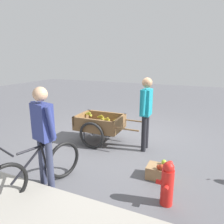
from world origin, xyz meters
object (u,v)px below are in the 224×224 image
fire_hydrant (167,184)px  plastic_bucket (90,114)px  fruit_cart (100,125)px  bicycle (38,170)px  apple_crate (160,171)px  cyclist_person (43,129)px  vendor_person (146,108)px

fire_hydrant → plastic_bucket: fire_hydrant is taller
fruit_cart → bicycle: size_ratio=1.03×
fruit_cart → plastic_bucket: fruit_cart is taller
bicycle → fruit_cart: bearing=-89.0°
apple_crate → plastic_bucket: bearing=-43.1°
apple_crate → fire_hydrant: bearing=108.8°
bicycle → fire_hydrant: bearing=-165.8°
fruit_cart → cyclist_person: (-0.08, 2.06, 0.56)m
fruit_cart → fire_hydrant: (-1.96, 1.72, -0.10)m
fruit_cart → bicycle: (-0.04, 2.20, -0.08)m
fruit_cart → bicycle: 2.21m
fruit_cart → bicycle: bearing=91.0°
bicycle → apple_crate: bicycle is taller
fire_hydrant → apple_crate: 0.73m
cyclist_person → fruit_cart: bearing=-87.8°
vendor_person → bicycle: bearing=63.3°
bicycle → apple_crate: bearing=-146.0°
fire_hydrant → apple_crate: fire_hydrant is taller
apple_crate → vendor_person: bearing=-61.4°
fruit_cart → apple_crate: size_ratio=3.77×
bicycle → cyclist_person: size_ratio=0.98×
plastic_bucket → cyclist_person: bearing=110.0°
cyclist_person → fire_hydrant: (-1.88, -0.34, -0.66)m
fruit_cart → bicycle: bicycle is taller
cyclist_person → apple_crate: (-1.66, -1.00, -0.86)m
vendor_person → apple_crate: bearing=118.6°
fire_hydrant → plastic_bucket: bearing=-47.0°
vendor_person → apple_crate: size_ratio=3.76×
fruit_cart → vendor_person: (-1.15, -0.01, 0.56)m
bicycle → plastic_bucket: (1.37, -4.01, -0.22)m
cyclist_person → plastic_bucket: cyclist_person is taller
vendor_person → cyclist_person: 2.33m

